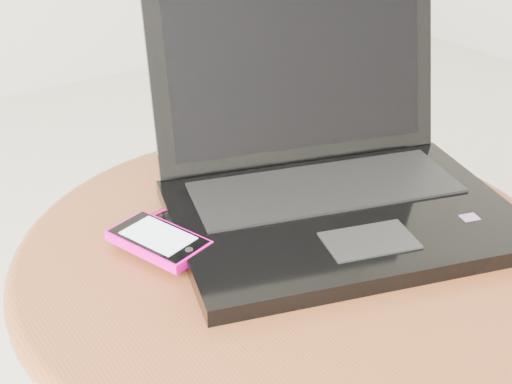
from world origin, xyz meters
TOP-DOWN VIEW (x-y plane):
  - table at (-0.06, 0.04)m, footprint 0.62×0.62m
  - laptop at (0.03, 0.08)m, footprint 0.46×0.43m
  - phone_black at (-0.16, 0.11)m, footprint 0.07×0.11m
  - phone_pink at (-0.19, 0.10)m, footprint 0.09×0.12m

SIDE VIEW (x-z plane):
  - table at x=-0.06m, z-range 0.14..0.63m
  - phone_black at x=-0.16m, z-range 0.49..0.50m
  - phone_pink at x=-0.19m, z-range 0.50..0.51m
  - laptop at x=0.03m, z-range 0.41..0.66m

